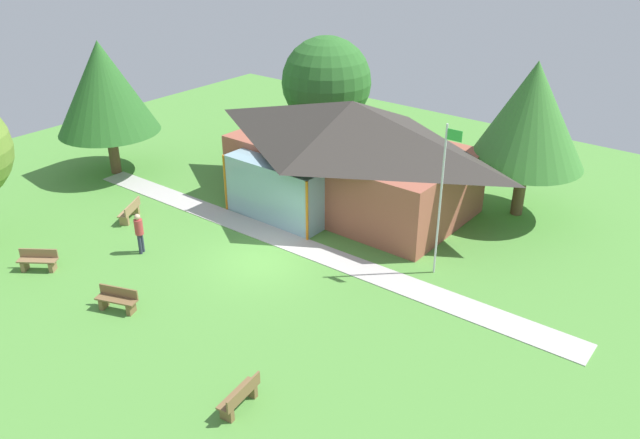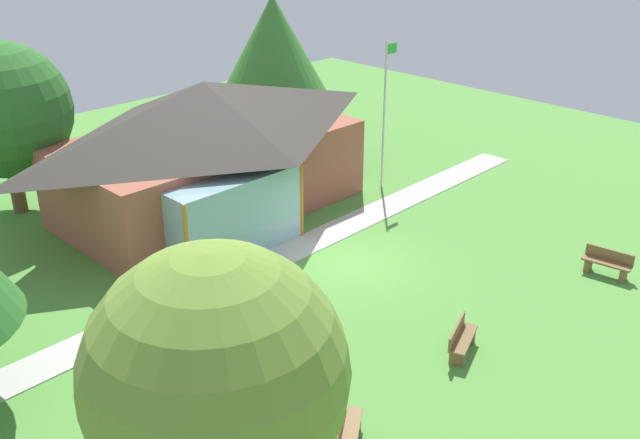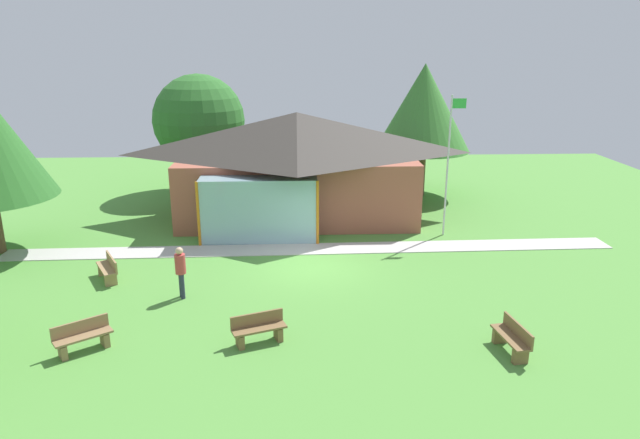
{
  "view_description": "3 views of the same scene",
  "coord_description": "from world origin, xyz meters",
  "px_view_note": "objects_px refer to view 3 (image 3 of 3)",
  "views": [
    {
      "loc": [
        15.43,
        -15.88,
        12.85
      ],
      "look_at": [
        0.88,
        2.49,
        1.13
      ],
      "focal_mm": 35.8,
      "sensor_mm": 36.0,
      "label": 1
    },
    {
      "loc": [
        -15.6,
        -14.32,
        11.27
      ],
      "look_at": [
        -0.01,
        1.24,
        1.1
      ],
      "focal_mm": 40.62,
      "sensor_mm": 36.0,
      "label": 2
    },
    {
      "loc": [
        -0.56,
        -19.93,
        7.93
      ],
      "look_at": [
        0.37,
        2.72,
        0.97
      ],
      "focal_mm": 32.14,
      "sensor_mm": 36.0,
      "label": 3
    }
  ],
  "objects_px": {
    "pavilion": "(296,164)",
    "bench_front_left": "(83,337)",
    "flagpole": "(449,160)",
    "bench_front_right": "(512,339)",
    "bench_mid_left": "(108,269)",
    "tree_behind_pavilion_left": "(199,121)",
    "visitor_strolling_lawn": "(181,268)",
    "tree_behind_pavilion_right": "(424,108)",
    "bench_front_center": "(259,329)"
  },
  "relations": [
    {
      "from": "bench_front_left",
      "to": "tree_behind_pavilion_left",
      "type": "distance_m",
      "value": 17.84
    },
    {
      "from": "bench_mid_left",
      "to": "visitor_strolling_lawn",
      "type": "distance_m",
      "value": 3.33
    },
    {
      "from": "pavilion",
      "to": "bench_front_center",
      "type": "relative_size",
      "value": 7.52
    },
    {
      "from": "bench_front_left",
      "to": "tree_behind_pavilion_right",
      "type": "bearing_deg",
      "value": -163.2
    },
    {
      "from": "bench_mid_left",
      "to": "bench_front_right",
      "type": "relative_size",
      "value": 0.99
    },
    {
      "from": "pavilion",
      "to": "bench_front_left",
      "type": "height_order",
      "value": "pavilion"
    },
    {
      "from": "visitor_strolling_lawn",
      "to": "tree_behind_pavilion_left",
      "type": "bearing_deg",
      "value": 162.69
    },
    {
      "from": "bench_mid_left",
      "to": "flagpole",
      "type": "bearing_deg",
      "value": -99.93
    },
    {
      "from": "flagpole",
      "to": "bench_front_left",
      "type": "bearing_deg",
      "value": -142.42
    },
    {
      "from": "pavilion",
      "to": "bench_mid_left",
      "type": "bearing_deg",
      "value": -131.39
    },
    {
      "from": "bench_front_right",
      "to": "tree_behind_pavilion_left",
      "type": "distance_m",
      "value": 21.4
    },
    {
      "from": "bench_front_left",
      "to": "tree_behind_pavilion_left",
      "type": "xyz_separation_m",
      "value": [
        0.53,
        17.47,
        3.56
      ]
    },
    {
      "from": "pavilion",
      "to": "bench_front_right",
      "type": "height_order",
      "value": "pavilion"
    },
    {
      "from": "flagpole",
      "to": "tree_behind_pavilion_right",
      "type": "height_order",
      "value": "tree_behind_pavilion_right"
    },
    {
      "from": "pavilion",
      "to": "tree_behind_pavilion_right",
      "type": "height_order",
      "value": "tree_behind_pavilion_right"
    },
    {
      "from": "bench_mid_left",
      "to": "bench_front_left",
      "type": "relative_size",
      "value": 1.03
    },
    {
      "from": "flagpole",
      "to": "bench_front_left",
      "type": "relative_size",
      "value": 4.05
    },
    {
      "from": "bench_mid_left",
      "to": "bench_front_right",
      "type": "xyz_separation_m",
      "value": [
        12.34,
        -5.47,
        0.0
      ]
    },
    {
      "from": "pavilion",
      "to": "flagpole",
      "type": "xyz_separation_m",
      "value": [
        6.41,
        -3.04,
        0.72
      ]
    },
    {
      "from": "flagpole",
      "to": "visitor_strolling_lawn",
      "type": "relative_size",
      "value": 3.43
    },
    {
      "from": "tree_behind_pavilion_left",
      "to": "bench_front_center",
      "type": "bearing_deg",
      "value": -76.4
    },
    {
      "from": "flagpole",
      "to": "tree_behind_pavilion_left",
      "type": "relative_size",
      "value": 0.93
    },
    {
      "from": "flagpole",
      "to": "tree_behind_pavilion_right",
      "type": "xyz_separation_m",
      "value": [
        0.36,
        6.94,
        1.42
      ]
    },
    {
      "from": "visitor_strolling_lawn",
      "to": "bench_front_center",
      "type": "bearing_deg",
      "value": 17.84
    },
    {
      "from": "bench_mid_left",
      "to": "tree_behind_pavilion_left",
      "type": "relative_size",
      "value": 0.24
    },
    {
      "from": "flagpole",
      "to": "visitor_strolling_lawn",
      "type": "xyz_separation_m",
      "value": [
        -10.14,
        -6.03,
        -2.26
      ]
    },
    {
      "from": "bench_mid_left",
      "to": "tree_behind_pavilion_right",
      "type": "relative_size",
      "value": 0.22
    },
    {
      "from": "bench_front_left",
      "to": "tree_behind_pavilion_right",
      "type": "xyz_separation_m",
      "value": [
        12.51,
        16.29,
        4.3
      ]
    },
    {
      "from": "pavilion",
      "to": "bench_front_left",
      "type": "relative_size",
      "value": 7.95
    },
    {
      "from": "bench_mid_left",
      "to": "bench_front_left",
      "type": "height_order",
      "value": "same"
    },
    {
      "from": "flagpole",
      "to": "tree_behind_pavilion_right",
      "type": "bearing_deg",
      "value": 87.04
    },
    {
      "from": "bench_front_right",
      "to": "bench_front_left",
      "type": "distance_m",
      "value": 11.51
    },
    {
      "from": "pavilion",
      "to": "bench_front_right",
      "type": "bearing_deg",
      "value": -66.06
    },
    {
      "from": "bench_front_left",
      "to": "bench_front_center",
      "type": "relative_size",
      "value": 0.95
    },
    {
      "from": "flagpole",
      "to": "bench_front_right",
      "type": "distance_m",
      "value": 10.34
    },
    {
      "from": "pavilion",
      "to": "tree_behind_pavilion_right",
      "type": "relative_size",
      "value": 1.68
    },
    {
      "from": "flagpole",
      "to": "bench_mid_left",
      "type": "bearing_deg",
      "value": -161.13
    },
    {
      "from": "tree_behind_pavilion_left",
      "to": "flagpole",
      "type": "bearing_deg",
      "value": -34.93
    },
    {
      "from": "pavilion",
      "to": "tree_behind_pavilion_left",
      "type": "xyz_separation_m",
      "value": [
        -5.22,
        5.08,
        1.4
      ]
    },
    {
      "from": "bench_mid_left",
      "to": "bench_front_right",
      "type": "distance_m",
      "value": 13.49
    },
    {
      "from": "bench_mid_left",
      "to": "visitor_strolling_lawn",
      "type": "xyz_separation_m",
      "value": [
        2.86,
        -1.59,
        0.62
      ]
    },
    {
      "from": "bench_front_right",
      "to": "visitor_strolling_lawn",
      "type": "relative_size",
      "value": 0.89
    },
    {
      "from": "flagpole",
      "to": "bench_front_right",
      "type": "relative_size",
      "value": 3.86
    },
    {
      "from": "bench_front_left",
      "to": "tree_behind_pavilion_left",
      "type": "bearing_deg",
      "value": -127.4
    },
    {
      "from": "pavilion",
      "to": "tree_behind_pavilion_right",
      "type": "bearing_deg",
      "value": 29.96
    },
    {
      "from": "bench_mid_left",
      "to": "bench_front_left",
      "type": "bearing_deg",
      "value": 160.89
    },
    {
      "from": "bench_front_center",
      "to": "tree_behind_pavilion_right",
      "type": "relative_size",
      "value": 0.22
    },
    {
      "from": "bench_front_right",
      "to": "bench_mid_left",
      "type": "bearing_deg",
      "value": 58.13
    },
    {
      "from": "bench_front_right",
      "to": "tree_behind_pavilion_left",
      "type": "height_order",
      "value": "tree_behind_pavilion_left"
    },
    {
      "from": "bench_front_left",
      "to": "bench_front_right",
      "type": "bearing_deg",
      "value": 141.58
    }
  ]
}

